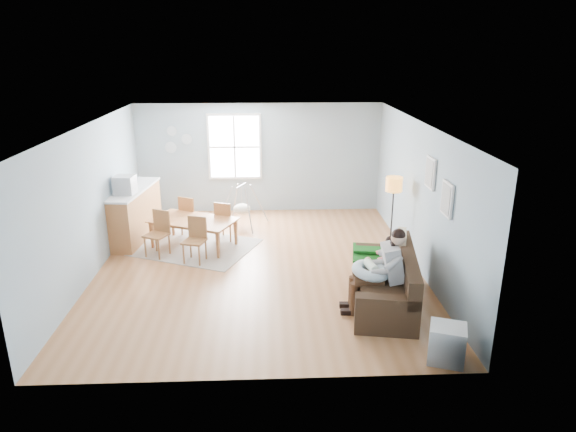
{
  "coord_description": "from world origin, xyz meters",
  "views": [
    {
      "loc": [
        0.16,
        -9.02,
        4.03
      ],
      "look_at": [
        0.56,
        0.02,
        1.0
      ],
      "focal_mm": 32.0,
      "sensor_mm": 36.0,
      "label": 1
    }
  ],
  "objects_px": {
    "floor_lamp": "(394,191)",
    "baby_swing": "(242,208)",
    "sofa": "(388,285)",
    "monitor": "(125,185)",
    "chair_ne": "(225,219)",
    "storage_cube": "(446,344)",
    "dining_table": "(193,234)",
    "father": "(382,268)",
    "chair_se": "(196,237)",
    "chair_nw": "(189,213)",
    "counter": "(134,213)",
    "chair_sw": "(159,230)",
    "toddler": "(384,256)"
  },
  "relations": [
    {
      "from": "sofa",
      "to": "counter",
      "type": "bearing_deg",
      "value": 146.68
    },
    {
      "from": "floor_lamp",
      "to": "monitor",
      "type": "xyz_separation_m",
      "value": [
        -5.38,
        0.7,
        -0.0
      ]
    },
    {
      "from": "chair_ne",
      "to": "counter",
      "type": "height_order",
      "value": "counter"
    },
    {
      "from": "chair_ne",
      "to": "counter",
      "type": "distance_m",
      "value": 1.98
    },
    {
      "from": "toddler",
      "to": "baby_swing",
      "type": "bearing_deg",
      "value": 124.4
    },
    {
      "from": "toddler",
      "to": "chair_ne",
      "type": "xyz_separation_m",
      "value": [
        -2.81,
        2.73,
        -0.25
      ]
    },
    {
      "from": "sofa",
      "to": "storage_cube",
      "type": "height_order",
      "value": "sofa"
    },
    {
      "from": "storage_cube",
      "to": "monitor",
      "type": "xyz_separation_m",
      "value": [
        -5.25,
        4.44,
        1.05
      ]
    },
    {
      "from": "baby_swing",
      "to": "toddler",
      "type": "bearing_deg",
      "value": -55.6
    },
    {
      "from": "sofa",
      "to": "chair_ne",
      "type": "bearing_deg",
      "value": 134.06
    },
    {
      "from": "toddler",
      "to": "chair_se",
      "type": "bearing_deg",
      "value": 153.31
    },
    {
      "from": "toddler",
      "to": "chair_sw",
      "type": "xyz_separation_m",
      "value": [
        -4.06,
        1.99,
        -0.22
      ]
    },
    {
      "from": "sofa",
      "to": "chair_nw",
      "type": "xyz_separation_m",
      "value": [
        -3.65,
        3.29,
        0.2
      ]
    },
    {
      "from": "chair_nw",
      "to": "storage_cube",
      "type": "bearing_deg",
      "value": -50.65
    },
    {
      "from": "storage_cube",
      "to": "dining_table",
      "type": "bearing_deg",
      "value": 132.57
    },
    {
      "from": "sofa",
      "to": "monitor",
      "type": "relative_size",
      "value": 5.35
    },
    {
      "from": "chair_se",
      "to": "chair_nw",
      "type": "relative_size",
      "value": 0.98
    },
    {
      "from": "floor_lamp",
      "to": "baby_swing",
      "type": "height_order",
      "value": "floor_lamp"
    },
    {
      "from": "chair_se",
      "to": "floor_lamp",
      "type": "bearing_deg",
      "value": 3.07
    },
    {
      "from": "father",
      "to": "monitor",
      "type": "relative_size",
      "value": 3.24
    },
    {
      "from": "father",
      "to": "dining_table",
      "type": "xyz_separation_m",
      "value": [
        -3.3,
        2.87,
        -0.45
      ]
    },
    {
      "from": "chair_ne",
      "to": "monitor",
      "type": "height_order",
      "value": "monitor"
    },
    {
      "from": "chair_se",
      "to": "chair_nw",
      "type": "height_order",
      "value": "chair_nw"
    },
    {
      "from": "monitor",
      "to": "sofa",
      "type": "bearing_deg",
      "value": -29.88
    },
    {
      "from": "father",
      "to": "counter",
      "type": "bearing_deg",
      "value": 143.27
    },
    {
      "from": "sofa",
      "to": "chair_ne",
      "type": "distance_m",
      "value": 4.11
    },
    {
      "from": "father",
      "to": "baby_swing",
      "type": "bearing_deg",
      "value": 119.51
    },
    {
      "from": "father",
      "to": "storage_cube",
      "type": "bearing_deg",
      "value": -66.53
    },
    {
      "from": "counter",
      "to": "chair_ne",
      "type": "bearing_deg",
      "value": -6.32
    },
    {
      "from": "father",
      "to": "counter",
      "type": "relative_size",
      "value": 0.68
    },
    {
      "from": "floor_lamp",
      "to": "chair_sw",
      "type": "xyz_separation_m",
      "value": [
        -4.64,
        0.13,
        -0.79
      ]
    },
    {
      "from": "chair_ne",
      "to": "dining_table",
      "type": "bearing_deg",
      "value": -149.65
    },
    {
      "from": "chair_ne",
      "to": "monitor",
      "type": "bearing_deg",
      "value": -175.28
    },
    {
      "from": "sofa",
      "to": "father",
      "type": "relative_size",
      "value": 1.65
    },
    {
      "from": "sofa",
      "to": "chair_nw",
      "type": "height_order",
      "value": "chair_nw"
    },
    {
      "from": "chair_ne",
      "to": "baby_swing",
      "type": "distance_m",
      "value": 0.95
    },
    {
      "from": "dining_table",
      "to": "monitor",
      "type": "xyz_separation_m",
      "value": [
        -1.36,
        0.21,
        1.01
      ]
    },
    {
      "from": "chair_sw",
      "to": "counter",
      "type": "height_order",
      "value": "counter"
    },
    {
      "from": "chair_se",
      "to": "monitor",
      "type": "bearing_deg",
      "value": 148.92
    },
    {
      "from": "chair_ne",
      "to": "counter",
      "type": "bearing_deg",
      "value": 173.68
    },
    {
      "from": "floor_lamp",
      "to": "counter",
      "type": "relative_size",
      "value": 0.77
    },
    {
      "from": "sofa",
      "to": "baby_swing",
      "type": "xyz_separation_m",
      "value": [
        -2.53,
        3.85,
        0.13
      ]
    },
    {
      "from": "dining_table",
      "to": "sofa",
      "type": "bearing_deg",
      "value": -13.23
    },
    {
      "from": "storage_cube",
      "to": "dining_table",
      "type": "xyz_separation_m",
      "value": [
        -3.89,
        4.24,
        0.04
      ]
    },
    {
      "from": "floor_lamp",
      "to": "monitor",
      "type": "distance_m",
      "value": 5.43
    },
    {
      "from": "storage_cube",
      "to": "chair_ne",
      "type": "height_order",
      "value": "chair_ne"
    },
    {
      "from": "baby_swing",
      "to": "floor_lamp",
      "type": "bearing_deg",
      "value": -29.95
    },
    {
      "from": "sofa",
      "to": "father",
      "type": "bearing_deg",
      "value": -123.62
    },
    {
      "from": "sofa",
      "to": "dining_table",
      "type": "height_order",
      "value": "sofa"
    },
    {
      "from": "baby_swing",
      "to": "chair_sw",
      "type": "bearing_deg",
      "value": -134.05
    }
  ]
}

